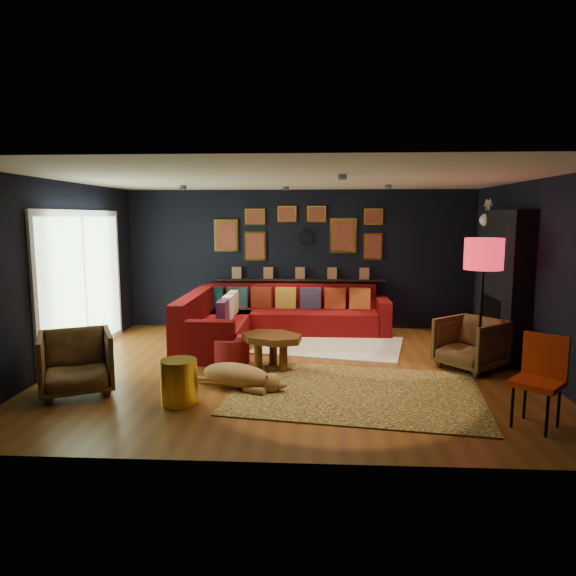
# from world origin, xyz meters

# --- Properties ---
(floor) EXTENTS (6.50, 6.50, 0.00)m
(floor) POSITION_xyz_m (0.00, 0.00, 0.00)
(floor) COLOR brown
(floor) RESTS_ON ground
(room_walls) EXTENTS (6.50, 6.50, 6.50)m
(room_walls) POSITION_xyz_m (0.00, 0.00, 1.59)
(room_walls) COLOR black
(room_walls) RESTS_ON ground
(sectional) EXTENTS (3.41, 2.69, 0.86)m
(sectional) POSITION_xyz_m (-0.61, 1.81, 0.32)
(sectional) COLOR #650E0C
(sectional) RESTS_ON ground
(ledge) EXTENTS (3.20, 0.12, 0.04)m
(ledge) POSITION_xyz_m (0.00, 2.68, 0.92)
(ledge) COLOR black
(ledge) RESTS_ON room_walls
(gallery_wall) EXTENTS (3.15, 0.04, 1.02)m
(gallery_wall) POSITION_xyz_m (-0.01, 2.72, 1.81)
(gallery_wall) COLOR yellow
(gallery_wall) RESTS_ON room_walls
(sunburst_mirror) EXTENTS (0.47, 0.16, 0.47)m
(sunburst_mirror) POSITION_xyz_m (0.10, 2.72, 1.70)
(sunburst_mirror) COLOR silver
(sunburst_mirror) RESTS_ON room_walls
(fireplace) EXTENTS (0.31, 1.60, 2.20)m
(fireplace) POSITION_xyz_m (3.09, 0.90, 1.02)
(fireplace) COLOR black
(fireplace) RESTS_ON ground
(deer_head) EXTENTS (0.50, 0.28, 0.45)m
(deer_head) POSITION_xyz_m (3.14, 1.40, 2.05)
(deer_head) COLOR white
(deer_head) RESTS_ON fireplace
(sliding_door) EXTENTS (0.06, 2.80, 2.20)m
(sliding_door) POSITION_xyz_m (-3.22, 0.60, 1.10)
(sliding_door) COLOR white
(sliding_door) RESTS_ON ground
(ceiling_spots) EXTENTS (3.30, 2.50, 0.06)m
(ceiling_spots) POSITION_xyz_m (-0.00, 0.80, 2.56)
(ceiling_spots) COLOR black
(ceiling_spots) RESTS_ON room_walls
(shag_rug) EXTENTS (2.56, 2.08, 0.03)m
(shag_rug) POSITION_xyz_m (0.54, 1.30, 0.02)
(shag_rug) COLOR silver
(shag_rug) RESTS_ON ground
(leopard_rug) EXTENTS (3.20, 2.49, 0.02)m
(leopard_rug) POSITION_xyz_m (0.80, -0.93, 0.01)
(leopard_rug) COLOR gold
(leopard_rug) RESTS_ON ground
(coffee_table) EXTENTS (1.11, 0.99, 0.46)m
(coffee_table) POSITION_xyz_m (-0.30, -0.01, 0.40)
(coffee_table) COLOR #572E13
(coffee_table) RESTS_ON shag_rug
(pouf) EXTENTS (0.53, 0.53, 0.35)m
(pouf) POSITION_xyz_m (-0.91, 0.20, 0.21)
(pouf) COLOR maroon
(pouf) RESTS_ON shag_rug
(armchair_left) EXTENTS (1.06, 1.04, 0.83)m
(armchair_left) POSITION_xyz_m (-2.55, -1.12, 0.41)
(armchair_left) COLOR #A57240
(armchair_left) RESTS_ON ground
(armchair_right) EXTENTS (1.03, 1.04, 0.79)m
(armchair_right) POSITION_xyz_m (2.45, 0.16, 0.39)
(armchair_right) COLOR #A57240
(armchair_right) RESTS_ON ground
(gold_stool) EXTENTS (0.41, 0.41, 0.51)m
(gold_stool) POSITION_xyz_m (-1.23, -1.41, 0.26)
(gold_stool) COLOR yellow
(gold_stool) RESTS_ON ground
(orange_chair) EXTENTS (0.62, 0.62, 0.93)m
(orange_chair) POSITION_xyz_m (2.56, -1.80, 0.55)
(orange_chair) COLOR black
(orange_chair) RESTS_ON ground
(floor_lamp) EXTENTS (0.50, 0.50, 1.82)m
(floor_lamp) POSITION_xyz_m (2.50, -0.05, 1.55)
(floor_lamp) COLOR black
(floor_lamp) RESTS_ON ground
(dog) EXTENTS (1.40, 1.05, 0.40)m
(dog) POSITION_xyz_m (-0.68, -0.82, 0.22)
(dog) COLOR #A97447
(dog) RESTS_ON leopard_rug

